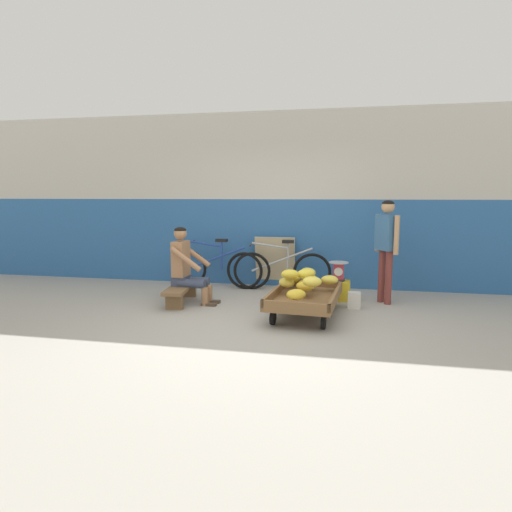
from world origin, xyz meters
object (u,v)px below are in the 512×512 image
Objects in this scene: banana_cart at (305,298)px; sign_board at (275,262)px; weighing_scale at (338,271)px; plastic_crate at (338,290)px; low_bench at (182,290)px; bicycle_near_left at (216,267)px; shopping_bag at (354,300)px; vendor_seated at (187,266)px; bicycle_far_left at (282,270)px; customer_adult at (387,240)px.

sign_board is (-0.68, 1.80, 0.20)m from banana_cart.
plastic_crate is at bearing 90.00° from weighing_scale.
bicycle_near_left is (0.21, 1.15, 0.15)m from low_bench.
shopping_bag is at bearing 38.45° from banana_cart.
vendor_seated reaches higher than bicycle_near_left.
low_bench is 3.74× the size of weighing_scale.
sign_board is at bearing 110.74° from banana_cart.
low_bench is at bearing -139.37° from bicycle_far_left.
sign_board is (1.20, 1.44, 0.24)m from low_bench.
banana_cart is 5.03× the size of weighing_scale.
banana_cart is 4.20× the size of plastic_crate.
plastic_crate is 0.24× the size of customer_adult.
vendor_seated is 2.34m from plastic_crate.
customer_adult reaches higher than bicycle_near_left.
bicycle_far_left is (-0.95, 0.53, -0.10)m from weighing_scale.
shopping_bag is at bearing -43.83° from sign_board.
vendor_seated is 1.29× the size of sign_board.
plastic_crate is 1.20× the size of weighing_scale.
vendor_seated is 3.80× the size of weighing_scale.
sign_board is (-0.15, 0.28, 0.09)m from bicycle_far_left.
weighing_scale is at bearing 67.00° from banana_cart.
vendor_seated is at bearing -1.98° from low_bench.
vendor_seated reaches higher than bicycle_far_left.
low_bench is 0.68× the size of bicycle_far_left.
bicycle_near_left is 1.00× the size of bicycle_far_left.
low_bench is 4.68× the size of shopping_bag.
bicycle_far_left is at bearing 109.15° from banana_cart.
banana_cart reaches higher than shopping_bag.
bicycle_near_left is at bearing 84.14° from vendor_seated.
customer_adult reaches higher than low_bench.
customer_adult reaches higher than bicycle_far_left.
vendor_seated reaches higher than sign_board.
bicycle_far_left is 6.91× the size of shopping_bag.
shopping_bag is at bearing -137.47° from customer_adult.
vendor_seated is 0.69× the size of bicycle_near_left.
sign_board is 2.05m from customer_adult.
plastic_crate is at bearing -36.10° from sign_board.
sign_board is (-1.10, 0.81, 0.29)m from plastic_crate.
low_bench is 0.38m from vendor_seated.
bicycle_near_left reaches higher than shopping_bag.
weighing_scale is at bearing 15.34° from low_bench.
bicycle_near_left is 1.08× the size of customer_adult.
bicycle_far_left is at bearing 151.04° from plastic_crate.
banana_cart is 1.10m from weighing_scale.
sign_board reaches higher than plastic_crate.
customer_adult is (2.99, 0.57, 0.75)m from low_bench.
banana_cart is 1.91m from low_bench.
banana_cart is at bearing -10.94° from low_bench.
bicycle_far_left reaches higher than low_bench.
shopping_bag is at bearing 3.72° from vendor_seated.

